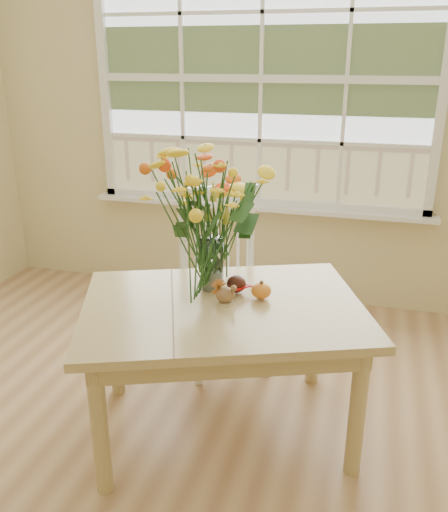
# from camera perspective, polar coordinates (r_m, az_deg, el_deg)

# --- Properties ---
(wall_back) EXTENTS (4.00, 0.02, 2.70)m
(wall_back) POSITION_cam_1_polar(r_m,az_deg,el_deg) (3.78, 3.97, 15.13)
(wall_back) COLOR beige
(wall_back) RESTS_ON floor
(window) EXTENTS (2.42, 0.12, 1.74)m
(window) POSITION_cam_1_polar(r_m,az_deg,el_deg) (3.73, 3.92, 17.85)
(window) COLOR silver
(window) RESTS_ON wall_back
(dining_table) EXTENTS (1.47, 1.27, 0.66)m
(dining_table) POSITION_cam_1_polar(r_m,az_deg,el_deg) (2.45, -0.13, -6.99)
(dining_table) COLOR tan
(dining_table) RESTS_ON floor
(windsor_chair) EXTENTS (0.62, 0.62, 0.99)m
(windsor_chair) POSITION_cam_1_polar(r_m,az_deg,el_deg) (3.06, -0.18, -1.46)
(windsor_chair) COLOR white
(windsor_chair) RESTS_ON floor
(flower_vase) EXTENTS (0.52, 0.52, 0.61)m
(flower_vase) POSITION_cam_1_polar(r_m,az_deg,el_deg) (2.44, -1.32, 4.57)
(flower_vase) COLOR white
(flower_vase) RESTS_ON dining_table
(pumpkin) EXTENTS (0.09, 0.09, 0.07)m
(pumpkin) POSITION_cam_1_polar(r_m,az_deg,el_deg) (2.45, 3.94, -3.75)
(pumpkin) COLOR #CA6517
(pumpkin) RESTS_ON dining_table
(turkey_figurine) EXTENTS (0.11, 0.10, 0.11)m
(turkey_figurine) POSITION_cam_1_polar(r_m,az_deg,el_deg) (2.39, 0.15, -4.14)
(turkey_figurine) COLOR #CCB78C
(turkey_figurine) RESTS_ON dining_table
(dark_gourd) EXTENTS (0.13, 0.10, 0.08)m
(dark_gourd) POSITION_cam_1_polar(r_m,az_deg,el_deg) (2.50, 1.31, -3.05)
(dark_gourd) COLOR #38160F
(dark_gourd) RESTS_ON dining_table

